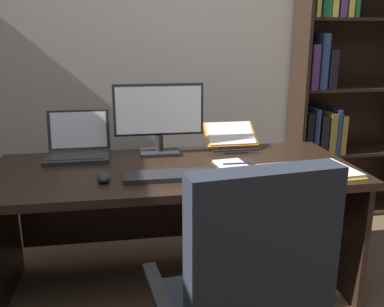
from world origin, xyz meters
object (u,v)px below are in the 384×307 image
Objects in this scene: computer_mouse at (104,178)px; open_binder at (309,172)px; monitor at (159,119)px; reading_stand_with_book at (231,137)px; pen at (236,163)px; laptop at (78,148)px; keyboard at (168,176)px; desk at (173,194)px; bookshelf at (341,90)px; notepad at (232,165)px.

open_binder is at bearing -2.89° from computer_mouse.
monitor is 1.65× the size of reading_stand_with_book.
reading_stand_with_book is at bearing 6.45° from monitor.
pen is (0.67, 0.14, -0.01)m from computer_mouse.
keyboard is (0.45, -0.44, -0.04)m from laptop.
reading_stand_with_book is (0.73, 0.49, 0.05)m from computer_mouse.
laptop is at bearing 158.85° from desk.
desk is 5.42× the size of laptop.
bookshelf is at bearing 17.55° from laptop.
computer_mouse is 0.88m from reading_stand_with_book.
computer_mouse is 0.50× the size of notepad.
reading_stand_with_book is (0.38, 0.24, 0.25)m from desk.
bookshelf reaches higher than notepad.
keyboard is 1.37× the size of reading_stand_with_book.
desk is at bearing 35.42° from computer_mouse.
bookshelf is 5.72× the size of laptop.
laptop reaches higher than open_binder.
notepad is at bearing 180.00° from pen.
desk is at bearing 159.62° from notepad.
open_binder is at bearing -4.14° from keyboard.
bookshelf reaches higher than monitor.
bookshelf is 1.97m from laptop.
monitor is 0.51m from notepad.
bookshelf is 14.13× the size of pen.
notepad is (-1.06, -0.90, -0.26)m from bookshelf.
computer_mouse is 0.21× the size of open_binder.
keyboard is at bearing -90.00° from monitor.
desk is 1.64m from bookshelf.
monitor is at bearing -173.55° from reading_stand_with_book.
bookshelf is 1.54m from monitor.
reading_stand_with_book is at bearing -150.92° from bookshelf.
laptop is (-0.45, 0.00, -0.15)m from monitor.
monitor is 0.52m from pen.
pen is (0.02, 0.00, 0.01)m from notepad.
reading_stand_with_book reaches higher than desk.
open_binder is (0.26, -0.54, -0.06)m from reading_stand_with_book.
laptop is 1.65× the size of notepad.
bookshelf is at bearing 50.71° from open_binder.
pen is at bearing -19.22° from desk.
desk is at bearing -147.89° from reading_stand_with_book.
keyboard is 0.66m from reading_stand_with_book.
desk is 4.46× the size of keyboard.
laptop reaches higher than keyboard.
pen is (0.37, 0.14, 0.00)m from keyboard.
computer_mouse is 0.99m from open_binder.
open_binder is at bearing -64.58° from reading_stand_with_book.
monitor is 4.88× the size of computer_mouse.
laptop is at bearing 135.61° from keyboard.
open_binder reaches higher than notepad.
computer_mouse is (-0.30, 0.00, 0.01)m from keyboard.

